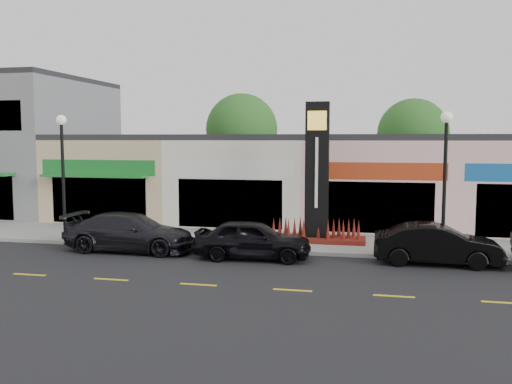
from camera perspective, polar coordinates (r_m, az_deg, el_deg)
ground at (r=20.23m, az=-3.42°, el=-7.51°), size 120.00×120.00×0.00m
sidewalk at (r=24.34m, az=-0.68°, el=-5.05°), size 52.00×4.30×0.15m
curb at (r=22.19m, az=-1.97°, el=-6.11°), size 52.00×0.20×0.15m
shop_beige at (r=33.48m, az=-12.27°, el=1.78°), size 7.00×10.85×4.80m
shop_cream at (r=31.27m, az=-0.49°, el=1.64°), size 7.00×10.01×4.80m
shop_pink_w at (r=30.53m, az=12.45°, el=1.41°), size 7.00×10.01×4.80m
shop_pink_e at (r=31.37m, az=25.34°, el=1.10°), size 7.00×10.01×4.80m
tree_rear_west at (r=39.58m, az=-1.51°, el=6.59°), size 5.20×5.20×7.83m
tree_rear_mid at (r=38.57m, az=16.20°, el=5.88°), size 4.80×4.80×7.29m
lamp_west_near at (r=25.27m, az=-19.67°, el=2.79°), size 0.44×0.44×5.47m
lamp_east_near at (r=21.67m, az=19.28°, el=2.36°), size 0.44×0.44×5.47m
pylon_sign at (r=23.40m, az=6.42°, el=-0.08°), size 4.20×1.30×6.00m
car_dark_sedan at (r=22.80m, az=-13.07°, el=-4.14°), size 2.20×5.37×1.56m
car_black_sedan at (r=20.78m, az=-0.35°, el=-5.00°), size 2.01×4.54×1.52m
car_black_conv at (r=20.94m, az=18.52°, el=-5.26°), size 1.62×4.53×1.49m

